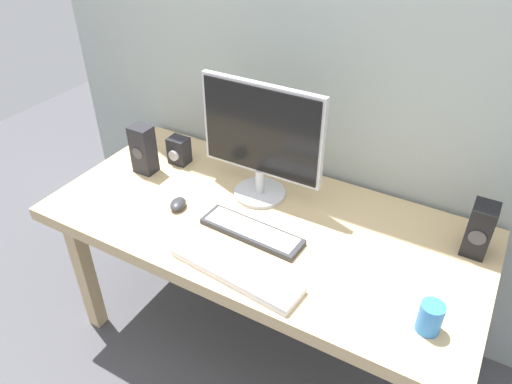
% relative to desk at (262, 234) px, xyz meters
% --- Properties ---
extents(ground_plane, '(6.00, 6.00, 0.00)m').
position_rel_desk_xyz_m(ground_plane, '(0.00, 0.00, -0.65)').
color(ground_plane, '#4C4C51').
extents(desk, '(1.67, 0.80, 0.72)m').
position_rel_desk_xyz_m(desk, '(0.00, 0.00, 0.00)').
color(desk, tan).
rests_on(desk, ground_plane).
extents(monitor, '(0.51, 0.21, 0.48)m').
position_rel_desk_xyz_m(monitor, '(-0.09, 0.15, 0.33)').
color(monitor, silver).
rests_on(monitor, desk).
extents(keyboard_primary, '(0.40, 0.13, 0.02)m').
position_rel_desk_xyz_m(keyboard_primary, '(0.01, -0.09, 0.08)').
color(keyboard_primary, '#333338').
rests_on(keyboard_primary, desk).
extents(keyboard_secondary, '(0.48, 0.17, 0.03)m').
position_rel_desk_xyz_m(keyboard_secondary, '(0.07, -0.29, 0.09)').
color(keyboard_secondary, silver).
rests_on(keyboard_secondary, desk).
extents(mouse, '(0.08, 0.10, 0.04)m').
position_rel_desk_xyz_m(mouse, '(-0.32, -0.10, 0.09)').
color(mouse, '#333338').
rests_on(mouse, desk).
extents(speaker_right, '(0.08, 0.10, 0.20)m').
position_rel_desk_xyz_m(speaker_right, '(0.73, 0.22, 0.17)').
color(speaker_right, black).
rests_on(speaker_right, desk).
extents(speaker_left, '(0.09, 0.08, 0.22)m').
position_rel_desk_xyz_m(speaker_left, '(-0.61, 0.05, 0.18)').
color(speaker_left, '#232328').
rests_on(speaker_left, desk).
extents(audio_controller, '(0.09, 0.08, 0.12)m').
position_rel_desk_xyz_m(audio_controller, '(-0.53, 0.18, 0.13)').
color(audio_controller, '#232328').
rests_on(audio_controller, desk).
extents(coffee_mug, '(0.07, 0.07, 0.10)m').
position_rel_desk_xyz_m(coffee_mug, '(0.67, -0.21, 0.12)').
color(coffee_mug, '#337FD8').
rests_on(coffee_mug, desk).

